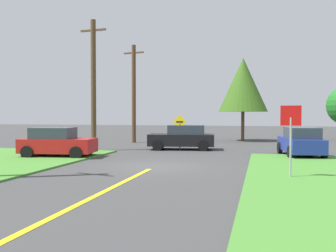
{
  "coord_description": "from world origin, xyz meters",
  "views": [
    {
      "loc": [
        4.66,
        -17.41,
        2.39
      ],
      "look_at": [
        0.09,
        2.05,
        1.76
      ],
      "focal_mm": 42.79,
      "sensor_mm": 36.0,
      "label": 1
    }
  ],
  "objects_px": {
    "car_approaching_junction": "(183,137)",
    "utility_pole_mid": "(93,84)",
    "utility_pole_far": "(134,93)",
    "stop_sign": "(291,127)",
    "car_on_crossroad": "(301,142)",
    "parked_car_near_building": "(57,142)",
    "direction_sign": "(180,128)",
    "oak_tree_left": "(243,85)"
  },
  "relations": [
    {
      "from": "stop_sign",
      "to": "car_on_crossroad",
      "type": "distance_m",
      "value": 8.23
    },
    {
      "from": "direction_sign",
      "to": "stop_sign",
      "type": "bearing_deg",
      "value": -58.51
    },
    {
      "from": "utility_pole_far",
      "to": "direction_sign",
      "type": "distance_m",
      "value": 8.25
    },
    {
      "from": "stop_sign",
      "to": "oak_tree_left",
      "type": "xyz_separation_m",
      "value": [
        -2.63,
        20.04,
        2.98
      ]
    },
    {
      "from": "stop_sign",
      "to": "utility_pole_mid",
      "type": "distance_m",
      "value": 14.61
    },
    {
      "from": "car_approaching_junction",
      "to": "utility_pole_far",
      "type": "height_order",
      "value": "utility_pole_far"
    },
    {
      "from": "utility_pole_far",
      "to": "parked_car_near_building",
      "type": "bearing_deg",
      "value": -93.26
    },
    {
      "from": "car_approaching_junction",
      "to": "utility_pole_mid",
      "type": "distance_m",
      "value": 6.74
    },
    {
      "from": "parked_car_near_building",
      "to": "car_approaching_junction",
      "type": "relative_size",
      "value": 0.91
    },
    {
      "from": "car_approaching_junction",
      "to": "oak_tree_left",
      "type": "height_order",
      "value": "oak_tree_left"
    },
    {
      "from": "direction_sign",
      "to": "utility_pole_far",
      "type": "bearing_deg",
      "value": 130.31
    },
    {
      "from": "direction_sign",
      "to": "utility_pole_mid",
      "type": "bearing_deg",
      "value": -164.77
    },
    {
      "from": "utility_pole_mid",
      "to": "utility_pole_far",
      "type": "relative_size",
      "value": 1.05
    },
    {
      "from": "stop_sign",
      "to": "car_on_crossroad",
      "type": "height_order",
      "value": "stop_sign"
    },
    {
      "from": "parked_car_near_building",
      "to": "car_approaching_junction",
      "type": "distance_m",
      "value": 8.38
    },
    {
      "from": "parked_car_near_building",
      "to": "direction_sign",
      "type": "bearing_deg",
      "value": 37.22
    },
    {
      "from": "stop_sign",
      "to": "utility_pole_far",
      "type": "distance_m",
      "value": 19.73
    },
    {
      "from": "car_approaching_junction",
      "to": "direction_sign",
      "type": "height_order",
      "value": "direction_sign"
    },
    {
      "from": "car_on_crossroad",
      "to": "utility_pole_far",
      "type": "distance_m",
      "value": 15.05
    },
    {
      "from": "car_on_crossroad",
      "to": "direction_sign",
      "type": "height_order",
      "value": "direction_sign"
    },
    {
      "from": "parked_car_near_building",
      "to": "utility_pole_mid",
      "type": "relative_size",
      "value": 0.49
    },
    {
      "from": "utility_pole_mid",
      "to": "direction_sign",
      "type": "height_order",
      "value": "utility_pole_mid"
    },
    {
      "from": "car_on_crossroad",
      "to": "stop_sign",
      "type": "bearing_deg",
      "value": 163.92
    },
    {
      "from": "parked_car_near_building",
      "to": "utility_pole_far",
      "type": "distance_m",
      "value": 11.94
    },
    {
      "from": "stop_sign",
      "to": "direction_sign",
      "type": "distance_m",
      "value": 11.86
    },
    {
      "from": "utility_pole_mid",
      "to": "direction_sign",
      "type": "distance_m",
      "value": 6.22
    },
    {
      "from": "car_approaching_junction",
      "to": "utility_pole_far",
      "type": "relative_size",
      "value": 0.57
    },
    {
      "from": "parked_car_near_building",
      "to": "direction_sign",
      "type": "xyz_separation_m",
      "value": [
        5.7,
        5.52,
        0.61
      ]
    },
    {
      "from": "utility_pole_mid",
      "to": "utility_pole_far",
      "type": "height_order",
      "value": "utility_pole_mid"
    },
    {
      "from": "car_approaching_junction",
      "to": "oak_tree_left",
      "type": "relative_size",
      "value": 0.63
    },
    {
      "from": "stop_sign",
      "to": "car_on_crossroad",
      "type": "relative_size",
      "value": 0.61
    },
    {
      "from": "direction_sign",
      "to": "car_approaching_junction",
      "type": "bearing_deg",
      "value": 80.86
    },
    {
      "from": "utility_pole_far",
      "to": "oak_tree_left",
      "type": "height_order",
      "value": "utility_pole_far"
    },
    {
      "from": "utility_pole_far",
      "to": "car_on_crossroad",
      "type": "bearing_deg",
      "value": -32.88
    },
    {
      "from": "parked_car_near_building",
      "to": "car_on_crossroad",
      "type": "distance_m",
      "value": 13.46
    },
    {
      "from": "utility_pole_mid",
      "to": "utility_pole_far",
      "type": "distance_m",
      "value": 7.41
    },
    {
      "from": "parked_car_near_building",
      "to": "utility_pole_far",
      "type": "xyz_separation_m",
      "value": [
        0.65,
        11.47,
        3.27
      ]
    },
    {
      "from": "stop_sign",
      "to": "oak_tree_left",
      "type": "distance_m",
      "value": 20.43
    },
    {
      "from": "car_on_crossroad",
      "to": "utility_pole_mid",
      "type": "bearing_deg",
      "value": 79.07
    },
    {
      "from": "parked_car_near_building",
      "to": "direction_sign",
      "type": "height_order",
      "value": "direction_sign"
    },
    {
      "from": "car_on_crossroad",
      "to": "utility_pole_far",
      "type": "bearing_deg",
      "value": 48.79
    },
    {
      "from": "car_approaching_junction",
      "to": "car_on_crossroad",
      "type": "bearing_deg",
      "value": 152.93
    }
  ]
}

